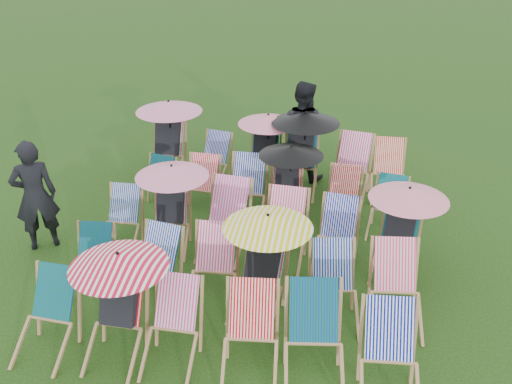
% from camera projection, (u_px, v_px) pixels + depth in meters
% --- Properties ---
extents(ground, '(100.00, 100.00, 0.00)m').
position_uv_depth(ground, '(253.00, 257.00, 8.43)').
color(ground, black).
rests_on(ground, ground).
extents(deckchair_0, '(0.65, 0.88, 0.93)m').
position_uv_depth(deckchair_0, '(45.00, 318.00, 6.53)').
color(deckchair_0, '#9C7448').
rests_on(deckchair_0, ground).
extents(deckchair_1, '(1.10, 1.14, 1.31)m').
position_uv_depth(deckchair_1, '(116.00, 304.00, 6.38)').
color(deckchair_1, '#9C7448').
rests_on(deckchair_1, ground).
extents(deckchair_2, '(0.62, 0.86, 0.92)m').
position_uv_depth(deckchair_2, '(171.00, 328.00, 6.38)').
color(deckchair_2, '#9C7448').
rests_on(deckchair_2, ground).
extents(deckchair_3, '(0.75, 0.96, 0.97)m').
position_uv_depth(deckchair_3, '(250.00, 338.00, 6.20)').
color(deckchair_3, '#9C7448').
rests_on(deckchair_3, ground).
extents(deckchair_4, '(0.82, 1.04, 1.03)m').
position_uv_depth(deckchair_4, '(314.00, 342.00, 6.11)').
color(deckchair_4, '#9C7448').
rests_on(deckchair_4, ground).
extents(deckchair_5, '(0.74, 0.96, 0.98)m').
position_uv_depth(deckchair_5, '(391.00, 360.00, 5.89)').
color(deckchair_5, '#9C7448').
rests_on(deckchair_5, ground).
extents(deckchair_6, '(0.65, 0.84, 0.85)m').
position_uv_depth(deckchair_6, '(91.00, 264.00, 7.54)').
color(deckchair_6, '#9C7448').
rests_on(deckchair_6, ground).
extents(deckchair_7, '(0.75, 0.94, 0.93)m').
position_uv_depth(deckchair_7, '(152.00, 269.00, 7.37)').
color(deckchair_7, '#9C7448').
rests_on(deckchair_7, ground).
extents(deckchair_8, '(0.69, 0.92, 0.96)m').
position_uv_depth(deckchair_8, '(213.00, 269.00, 7.34)').
color(deckchair_8, '#9C7448').
rests_on(deckchair_8, ground).
extents(deckchair_9, '(1.12, 1.19, 1.33)m').
position_uv_depth(deckchair_9, '(262.00, 262.00, 7.10)').
color(deckchair_9, '#9C7448').
rests_on(deckchair_9, ground).
extents(deckchair_10, '(0.78, 0.97, 0.95)m').
position_uv_depth(deckchair_10, '(334.00, 288.00, 6.99)').
color(deckchair_10, '#9C7448').
rests_on(deckchair_10, ground).
extents(deckchair_11, '(0.76, 0.98, 0.98)m').
position_uv_depth(deckchair_11, '(397.00, 290.00, 6.95)').
color(deckchair_11, '#9C7448').
rests_on(deckchair_11, ground).
extents(deckchair_12, '(0.60, 0.81, 0.86)m').
position_uv_depth(deckchair_12, '(120.00, 220.00, 8.55)').
color(deckchair_12, '#9C7448').
rests_on(deckchair_12, ground).
extents(deckchair_13, '(1.08, 1.16, 1.28)m').
position_uv_depth(deckchair_13, '(170.00, 206.00, 8.43)').
color(deckchair_13, '#9C7448').
rests_on(deckchair_13, ground).
extents(deckchair_14, '(0.76, 1.00, 1.03)m').
position_uv_depth(deckchair_14, '(224.00, 220.00, 8.37)').
color(deckchair_14, '#9C7448').
rests_on(deckchair_14, ground).
extents(deckchair_15, '(0.69, 0.94, 1.00)m').
position_uv_depth(deckchair_15, '(283.00, 231.00, 8.15)').
color(deckchair_15, '#9C7448').
rests_on(deckchair_15, ground).
extents(deckchair_16, '(0.68, 0.90, 0.92)m').
position_uv_depth(deckchair_16, '(336.00, 236.00, 8.10)').
color(deckchair_16, '#9C7448').
rests_on(deckchair_16, ground).
extents(deckchair_17, '(1.08, 1.15, 1.28)m').
position_uv_depth(deckchair_17, '(400.00, 230.00, 7.82)').
color(deckchair_17, '#9C7448').
rests_on(deckchair_17, ground).
extents(deckchair_18, '(0.69, 0.87, 0.85)m').
position_uv_depth(deckchair_18, '(154.00, 187.00, 9.53)').
color(deckchair_18, '#9C7448').
rests_on(deckchair_18, ground).
extents(deckchair_19, '(0.62, 0.85, 0.90)m').
position_uv_depth(deckchair_19, '(200.00, 188.00, 9.44)').
color(deckchair_19, '#9C7448').
rests_on(deckchair_19, ground).
extents(deckchair_20, '(0.67, 0.92, 0.99)m').
position_uv_depth(deckchair_20, '(246.00, 191.00, 9.25)').
color(deckchair_20, '#9C7448').
rests_on(deckchair_20, ground).
extents(deckchair_21, '(1.04, 1.12, 1.24)m').
position_uv_depth(deckchair_21, '(288.00, 182.00, 9.19)').
color(deckchair_21, '#9C7448').
rests_on(deckchair_21, ground).
extents(deckchair_22, '(0.64, 0.85, 0.88)m').
position_uv_depth(deckchair_22, '(342.00, 199.00, 9.11)').
color(deckchair_22, '#9C7448').
rests_on(deckchair_22, ground).
extents(deckchair_23, '(0.67, 0.85, 0.84)m').
position_uv_depth(deckchair_23, '(388.00, 208.00, 8.88)').
color(deckchair_23, '#9C7448').
rests_on(deckchair_23, ground).
extents(deckchair_24, '(1.22, 1.28, 1.44)m').
position_uv_depth(deckchair_24, '(167.00, 138.00, 10.53)').
color(deckchair_24, '#9C7448').
rests_on(deckchair_24, ground).
extents(deckchair_25, '(0.70, 0.88, 0.87)m').
position_uv_depth(deckchair_25, '(212.00, 160.00, 10.48)').
color(deckchair_25, '#9C7448').
rests_on(deckchair_25, ground).
extents(deckchair_26, '(1.09, 1.14, 1.29)m').
position_uv_depth(deckchair_26, '(265.00, 148.00, 10.31)').
color(deckchair_26, '#9C7448').
rests_on(deckchair_26, ground).
extents(deckchair_27, '(1.20, 1.24, 1.42)m').
position_uv_depth(deckchair_27, '(301.00, 151.00, 10.06)').
color(deckchair_27, '#9C7448').
rests_on(deckchair_27, ground).
extents(deckchair_28, '(0.81, 1.03, 1.03)m').
position_uv_depth(deckchair_28, '(351.00, 168.00, 9.98)').
color(deckchair_28, '#9C7448').
rests_on(deckchair_28, ground).
extents(deckchair_29, '(0.67, 0.91, 0.95)m').
position_uv_depth(deckchair_29, '(389.00, 171.00, 9.95)').
color(deckchair_29, '#9C7448').
rests_on(deckchair_29, ground).
extents(person_left, '(0.75, 0.70, 1.73)m').
position_uv_depth(person_left, '(35.00, 196.00, 8.31)').
color(person_left, black).
rests_on(person_left, ground).
extents(person_rear, '(1.06, 0.93, 1.85)m').
position_uv_depth(person_rear, '(302.00, 130.00, 10.44)').
color(person_rear, black).
rests_on(person_rear, ground).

